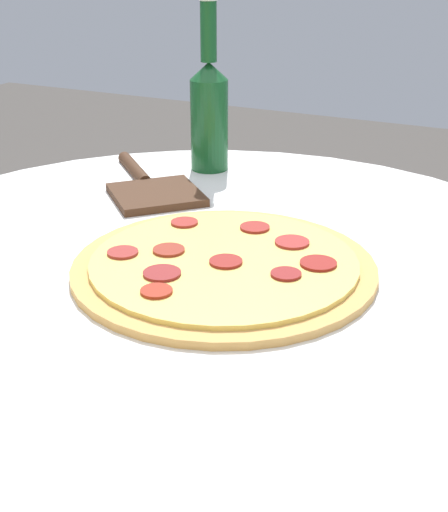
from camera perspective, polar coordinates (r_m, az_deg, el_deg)
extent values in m
cylinder|color=white|center=(1.12, -1.21, -18.52)|extent=(0.08, 0.08, 0.72)
cylinder|color=white|center=(0.90, -1.42, -0.83)|extent=(0.99, 0.99, 0.02)
cylinder|color=tan|center=(0.86, 0.00, -0.91)|extent=(0.37, 0.37, 0.01)
cylinder|color=#EACC60|center=(0.86, 0.00, -0.43)|extent=(0.32, 0.32, 0.01)
cylinder|color=maroon|center=(0.90, 5.47, 1.11)|extent=(0.04, 0.04, 0.00)
cylinder|color=maroon|center=(0.85, 0.15, -0.44)|extent=(0.04, 0.04, 0.00)
cylinder|color=maroon|center=(0.95, 2.48, 2.31)|extent=(0.04, 0.04, 0.00)
cylinder|color=maroon|center=(0.96, -3.18, 2.70)|extent=(0.04, 0.04, 0.00)
cylinder|color=maroon|center=(0.78, -5.42, -2.81)|extent=(0.04, 0.04, 0.00)
cylinder|color=maroon|center=(0.88, -8.10, 0.29)|extent=(0.04, 0.04, 0.00)
cylinder|color=maroon|center=(0.85, 7.56, -0.58)|extent=(0.04, 0.04, 0.00)
cylinder|color=maroon|center=(0.82, 4.98, -1.44)|extent=(0.04, 0.04, 0.00)
cylinder|color=maroon|center=(0.88, -4.44, 0.49)|extent=(0.04, 0.04, 0.00)
cylinder|color=maroon|center=(0.82, -4.98, -1.38)|extent=(0.04, 0.04, 0.00)
cylinder|color=#144C23|center=(1.23, -1.18, 10.41)|extent=(0.06, 0.06, 0.15)
cone|color=#144C23|center=(1.21, -1.22, 14.60)|extent=(0.06, 0.06, 0.03)
cylinder|color=#144C23|center=(1.21, -1.25, 17.51)|extent=(0.03, 0.03, 0.10)
cube|color=#422819|center=(1.11, -5.45, 4.90)|extent=(0.18, 0.18, 0.01)
cylinder|color=#422819|center=(1.24, -7.19, 6.90)|extent=(0.13, 0.12, 0.02)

